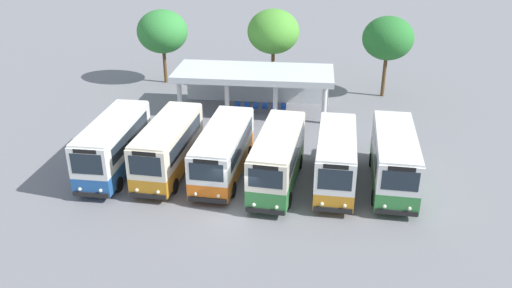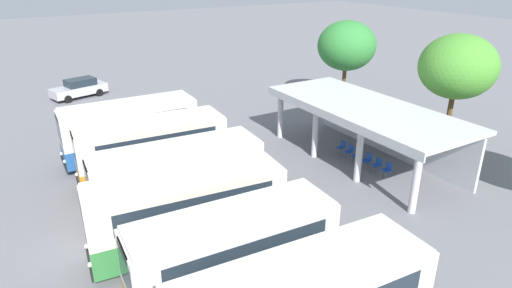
{
  "view_description": "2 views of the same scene",
  "coord_description": "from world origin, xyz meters",
  "px_view_note": "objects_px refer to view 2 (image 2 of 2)",
  "views": [
    {
      "loc": [
        3.83,
        -24.19,
        15.34
      ],
      "look_at": [
        0.58,
        4.72,
        1.92
      ],
      "focal_mm": 36.68,
      "sensor_mm": 36.0,
      "label": 1
    },
    {
      "loc": [
        16.41,
        -2.17,
        10.92
      ],
      "look_at": [
        -1.47,
        8.47,
        2.24
      ],
      "focal_mm": 30.79,
      "sensor_mm": 36.0,
      "label": 2
    }
  ],
  "objects_px": {
    "city_bus_nearest_orange": "(130,128)",
    "waiting_chair_far_end_seat": "(387,169)",
    "city_bus_second_in_row": "(152,147)",
    "waiting_chair_fifth_seat": "(377,164)",
    "city_bus_fifth_blue": "(233,251)",
    "parked_car_flank": "(79,88)",
    "city_bus_middle_cream": "(177,173)",
    "waiting_chair_second_from_end": "(349,150)",
    "waiting_chair_fourth_seat": "(367,159)",
    "waiting_chair_end_by_column": "(342,146)",
    "city_bus_fourth_amber": "(187,208)",
    "waiting_chair_middle_seat": "(357,155)"
  },
  "relations": [
    {
      "from": "city_bus_second_in_row",
      "to": "waiting_chair_middle_seat",
      "type": "xyz_separation_m",
      "value": [
        4.16,
        10.79,
        -1.32
      ]
    },
    {
      "from": "city_bus_second_in_row",
      "to": "waiting_chair_fourth_seat",
      "type": "xyz_separation_m",
      "value": [
        4.9,
        10.86,
        -1.32
      ]
    },
    {
      "from": "city_bus_middle_cream",
      "to": "waiting_chair_second_from_end",
      "type": "xyz_separation_m",
      "value": [
        0.04,
        10.75,
        -1.19
      ]
    },
    {
      "from": "city_bus_nearest_orange",
      "to": "city_bus_fifth_blue",
      "type": "distance_m",
      "value": 13.53
    },
    {
      "from": "city_bus_fifth_blue",
      "to": "waiting_chair_far_end_seat",
      "type": "distance_m",
      "value": 12.12
    },
    {
      "from": "waiting_chair_far_end_seat",
      "to": "waiting_chair_end_by_column",
      "type": "bearing_deg",
      "value": -179.73
    },
    {
      "from": "waiting_chair_end_by_column",
      "to": "waiting_chair_fourth_seat",
      "type": "distance_m",
      "value": 2.21
    },
    {
      "from": "city_bus_second_in_row",
      "to": "city_bus_middle_cream",
      "type": "xyz_separation_m",
      "value": [
        3.38,
        0.08,
        -0.12
      ]
    },
    {
      "from": "city_bus_nearest_orange",
      "to": "waiting_chair_far_end_seat",
      "type": "distance_m",
      "value": 14.85
    },
    {
      "from": "city_bus_second_in_row",
      "to": "waiting_chair_second_from_end",
      "type": "xyz_separation_m",
      "value": [
        3.42,
        10.83,
        -1.32
      ]
    },
    {
      "from": "city_bus_second_in_row",
      "to": "waiting_chair_end_by_column",
      "type": "distance_m",
      "value": 11.28
    },
    {
      "from": "city_bus_middle_cream",
      "to": "city_bus_nearest_orange",
      "type": "bearing_deg",
      "value": -177.53
    },
    {
      "from": "waiting_chair_second_from_end",
      "to": "city_bus_middle_cream",
      "type": "bearing_deg",
      "value": -90.23
    },
    {
      "from": "city_bus_fourth_amber",
      "to": "waiting_chair_second_from_end",
      "type": "height_order",
      "value": "city_bus_fourth_amber"
    },
    {
      "from": "city_bus_middle_cream",
      "to": "waiting_chair_far_end_seat",
      "type": "relative_size",
      "value": 9.5
    },
    {
      "from": "waiting_chair_fifth_seat",
      "to": "city_bus_second_in_row",
      "type": "bearing_deg",
      "value": -117.34
    },
    {
      "from": "parked_car_flank",
      "to": "waiting_chair_fourth_seat",
      "type": "relative_size",
      "value": 5.65
    },
    {
      "from": "waiting_chair_second_from_end",
      "to": "waiting_chair_far_end_seat",
      "type": "bearing_deg",
      "value": 1.26
    },
    {
      "from": "city_bus_middle_cream",
      "to": "city_bus_fifth_blue",
      "type": "height_order",
      "value": "city_bus_fifth_blue"
    },
    {
      "from": "city_bus_fifth_blue",
      "to": "parked_car_flank",
      "type": "relative_size",
      "value": 1.52
    },
    {
      "from": "city_bus_middle_cream",
      "to": "waiting_chair_far_end_seat",
      "type": "bearing_deg",
      "value": 74.55
    },
    {
      "from": "waiting_chair_second_from_end",
      "to": "waiting_chair_far_end_seat",
      "type": "xyz_separation_m",
      "value": [
        2.95,
        0.06,
        0.0
      ]
    },
    {
      "from": "city_bus_fourth_amber",
      "to": "waiting_chair_end_by_column",
      "type": "bearing_deg",
      "value": 109.23
    },
    {
      "from": "waiting_chair_middle_seat",
      "to": "waiting_chair_fifth_seat",
      "type": "bearing_deg",
      "value": 4.1
    },
    {
      "from": "parked_car_flank",
      "to": "city_bus_fifth_blue",
      "type": "bearing_deg",
      "value": -0.1
    },
    {
      "from": "city_bus_nearest_orange",
      "to": "waiting_chair_far_end_seat",
      "type": "xyz_separation_m",
      "value": [
        9.75,
        11.11,
        -1.36
      ]
    },
    {
      "from": "parked_car_flank",
      "to": "waiting_chair_fourth_seat",
      "type": "height_order",
      "value": "parked_car_flank"
    },
    {
      "from": "city_bus_nearest_orange",
      "to": "city_bus_fourth_amber",
      "type": "height_order",
      "value": "city_bus_nearest_orange"
    },
    {
      "from": "city_bus_nearest_orange",
      "to": "waiting_chair_second_from_end",
      "type": "distance_m",
      "value": 13.04
    },
    {
      "from": "waiting_chair_second_from_end",
      "to": "parked_car_flank",
      "type": "bearing_deg",
      "value": -152.43
    },
    {
      "from": "city_bus_middle_cream",
      "to": "waiting_chair_fifth_seat",
      "type": "relative_size",
      "value": 9.5
    },
    {
      "from": "city_bus_nearest_orange",
      "to": "waiting_chair_far_end_seat",
      "type": "bearing_deg",
      "value": 48.72
    },
    {
      "from": "parked_car_flank",
      "to": "waiting_chair_second_from_end",
      "type": "xyz_separation_m",
      "value": [
        21.71,
        11.33,
        -0.31
      ]
    },
    {
      "from": "waiting_chair_fourth_seat",
      "to": "waiting_chair_fifth_seat",
      "type": "relative_size",
      "value": 1.0
    },
    {
      "from": "waiting_chair_far_end_seat",
      "to": "waiting_chair_second_from_end",
      "type": "bearing_deg",
      "value": -178.74
    },
    {
      "from": "city_bus_middle_cream",
      "to": "city_bus_fifth_blue",
      "type": "bearing_deg",
      "value": -5.33
    },
    {
      "from": "waiting_chair_end_by_column",
      "to": "waiting_chair_fifth_seat",
      "type": "distance_m",
      "value": 2.95
    },
    {
      "from": "waiting_chair_fifth_seat",
      "to": "waiting_chair_far_end_seat",
      "type": "xyz_separation_m",
      "value": [
        0.74,
        -0.0,
        0.0
      ]
    },
    {
      "from": "parked_car_flank",
      "to": "waiting_chair_fifth_seat",
      "type": "distance_m",
      "value": 26.5
    },
    {
      "from": "waiting_chair_fifth_seat",
      "to": "waiting_chair_far_end_seat",
      "type": "height_order",
      "value": "same"
    },
    {
      "from": "city_bus_second_in_row",
      "to": "waiting_chair_far_end_seat",
      "type": "bearing_deg",
      "value": 59.68
    },
    {
      "from": "city_bus_middle_cream",
      "to": "waiting_chair_second_from_end",
      "type": "relative_size",
      "value": 9.5
    },
    {
      "from": "city_bus_second_in_row",
      "to": "waiting_chair_fifth_seat",
      "type": "bearing_deg",
      "value": 62.66
    },
    {
      "from": "parked_car_flank",
      "to": "waiting_chair_middle_seat",
      "type": "relative_size",
      "value": 5.65
    },
    {
      "from": "city_bus_nearest_orange",
      "to": "parked_car_flank",
      "type": "relative_size",
      "value": 1.61
    },
    {
      "from": "parked_car_flank",
      "to": "waiting_chair_end_by_column",
      "type": "distance_m",
      "value": 23.86
    },
    {
      "from": "city_bus_middle_cream",
      "to": "parked_car_flank",
      "type": "relative_size",
      "value": 1.68
    },
    {
      "from": "waiting_chair_end_by_column",
      "to": "city_bus_fourth_amber",
      "type": "bearing_deg",
      "value": -70.77
    },
    {
      "from": "city_bus_second_in_row",
      "to": "parked_car_flank",
      "type": "bearing_deg",
      "value": -178.43
    },
    {
      "from": "city_bus_fifth_blue",
      "to": "waiting_chair_fourth_seat",
      "type": "relative_size",
      "value": 8.59
    }
  ]
}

